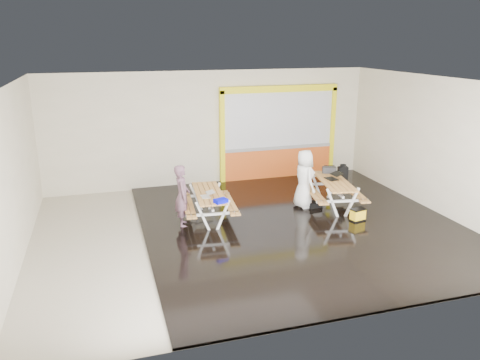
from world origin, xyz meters
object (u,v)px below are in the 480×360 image
object	(u,v)px
picnic_table_left	(209,199)
person_right	(304,179)
toolbox	(329,170)
backpack	(343,172)
dark_case	(314,204)
laptop_left	(207,195)
blue_pouch	(221,201)
picnic_table_right	(334,187)
person_left	(182,196)
fluke_bag	(358,215)
laptop_right	(333,177)

from	to	relation	value
picnic_table_left	person_right	xyz separation A→B (m)	(2.64, 0.16, 0.25)
person_right	toolbox	xyz separation A→B (m)	(0.97, 0.47, 0.05)
backpack	dark_case	world-z (taller)	backpack
laptop_left	backpack	size ratio (longest dim) A/B	0.69
person_right	blue_pouch	distance (m)	2.72
person_right	blue_pouch	xyz separation A→B (m)	(-2.54, -0.97, -0.03)
toolbox	dark_case	size ratio (longest dim) A/B	1.15
person_right	toolbox	distance (m)	1.08
picnic_table_left	picnic_table_right	size ratio (longest dim) A/B	0.91
person_left	blue_pouch	xyz separation A→B (m)	(0.79, -0.63, 0.01)
person_left	toolbox	size ratio (longest dim) A/B	3.62
picnic_table_right	backpack	distance (m)	1.11
fluke_bag	laptop_left	bearing A→B (deg)	166.62
blue_pouch	person_right	bearing A→B (deg)	20.91
picnic_table_right	toolbox	world-z (taller)	toolbox
backpack	dark_case	xyz separation A→B (m)	(-1.21, -0.73, -0.60)
picnic_table_left	fluke_bag	xyz separation A→B (m)	(3.52, -1.17, -0.37)
dark_case	fluke_bag	xyz separation A→B (m)	(0.61, -1.22, 0.08)
picnic_table_right	person_left	size ratio (longest dim) A/B	1.41
picnic_table_left	laptop_right	world-z (taller)	laptop_right
laptop_left	blue_pouch	world-z (taller)	laptop_left
person_left	dark_case	size ratio (longest dim) A/B	4.15
person_right	toolbox	world-z (taller)	person_right
picnic_table_right	laptop_left	xyz separation A→B (m)	(-3.51, -0.25, 0.19)
picnic_table_left	blue_pouch	size ratio (longest dim) A/B	6.66
person_left	blue_pouch	world-z (taller)	person_left
laptop_right	fluke_bag	bearing A→B (deg)	-86.65
blue_pouch	laptop_right	bearing A→B (deg)	14.62
blue_pouch	backpack	size ratio (longest dim) A/B	0.64
laptop_right	picnic_table_left	bearing A→B (deg)	-179.01
blue_pouch	dark_case	bearing A→B (deg)	16.98
person_left	backpack	size ratio (longest dim) A/B	3.31
picnic_table_left	person_right	size ratio (longest dim) A/B	1.25
laptop_left	backpack	distance (m)	4.36
toolbox	dark_case	xyz separation A→B (m)	(-0.70, -0.58, -0.75)
backpack	fluke_bag	distance (m)	2.10
laptop_right	dark_case	bearing A→B (deg)	-178.42
laptop_left	laptop_right	xyz separation A→B (m)	(3.55, 0.37, 0.05)
dark_case	fluke_bag	distance (m)	1.36
person_left	person_right	world-z (taller)	person_right
person_right	toolbox	size ratio (longest dim) A/B	3.73
person_left	fluke_bag	size ratio (longest dim) A/B	3.78
picnic_table_right	person_right	xyz separation A→B (m)	(-0.76, 0.22, 0.22)
dark_case	fluke_bag	size ratio (longest dim) A/B	0.91
picnic_table_right	laptop_right	xyz separation A→B (m)	(0.04, 0.12, 0.24)
person_right	blue_pouch	world-z (taller)	person_right
person_left	picnic_table_left	bearing A→B (deg)	-69.39
laptop_right	backpack	xyz separation A→B (m)	(0.68, 0.71, -0.12)
laptop_right	dark_case	distance (m)	0.90
laptop_right	toolbox	xyz separation A→B (m)	(0.16, 0.57, 0.03)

